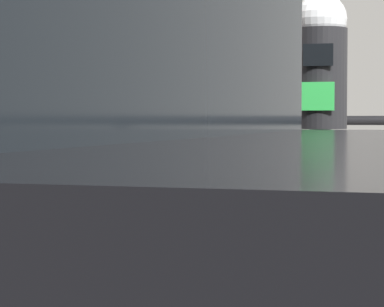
% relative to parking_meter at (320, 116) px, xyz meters
% --- Properties ---
extents(parking_meter, '(0.17, 0.18, 1.45)m').
position_rel_parking_meter_xyz_m(parking_meter, '(0.00, 0.00, 0.00)').
color(parking_meter, slate).
rests_on(parking_meter, sidewalk_curb).
extents(pedestrian_at_meter, '(0.66, 0.40, 1.68)m').
position_rel_parking_meter_xyz_m(pedestrian_at_meter, '(-0.69, 0.18, -0.09)').
color(pedestrian_at_meter, black).
rests_on(pedestrian_at_meter, sidewalk_curb).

